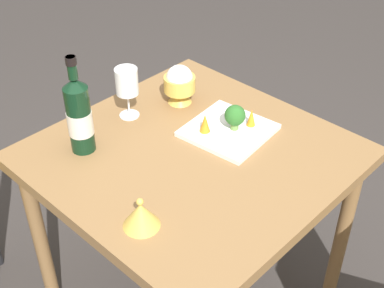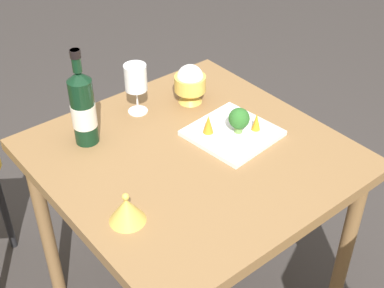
# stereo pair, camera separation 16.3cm
# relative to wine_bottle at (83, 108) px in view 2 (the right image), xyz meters

# --- Properties ---
(dining_table) EXTENTS (0.88, 0.88, 0.75)m
(dining_table) POSITION_rel_wine_bottle_xyz_m (-0.22, 0.26, -0.22)
(dining_table) COLOR olive
(dining_table) RESTS_ON ground_plane
(wine_bottle) EXTENTS (0.08, 0.08, 0.32)m
(wine_bottle) POSITION_rel_wine_bottle_xyz_m (0.00, 0.00, 0.00)
(wine_bottle) COLOR black
(wine_bottle) RESTS_ON dining_table
(wine_glass) EXTENTS (0.08, 0.08, 0.18)m
(wine_glass) POSITION_rel_wine_bottle_xyz_m (-0.22, -0.04, 0.00)
(wine_glass) COLOR white
(wine_glass) RESTS_ON dining_table
(rice_bowl) EXTENTS (0.11, 0.11, 0.14)m
(rice_bowl) POSITION_rel_wine_bottle_xyz_m (-0.40, 0.02, -0.05)
(rice_bowl) COLOR gold
(rice_bowl) RESTS_ON dining_table
(rice_bowl_lid) EXTENTS (0.10, 0.10, 0.09)m
(rice_bowl_lid) POSITION_rel_wine_bottle_xyz_m (0.10, 0.38, -0.09)
(rice_bowl_lid) COLOR gold
(rice_bowl_lid) RESTS_ON dining_table
(serving_plate) EXTENTS (0.27, 0.27, 0.02)m
(serving_plate) POSITION_rel_wine_bottle_xyz_m (-0.38, 0.27, -0.12)
(serving_plate) COLOR white
(serving_plate) RESTS_ON dining_table
(broccoli_floret) EXTENTS (0.07, 0.07, 0.09)m
(broccoli_floret) POSITION_rel_wine_bottle_xyz_m (-0.39, 0.28, -0.06)
(broccoli_floret) COLOR #729E4C
(broccoli_floret) RESTS_ON serving_plate
(carrot_garnish_left) EXTENTS (0.03, 0.03, 0.06)m
(carrot_garnish_left) POSITION_rel_wine_bottle_xyz_m (-0.44, 0.31, -0.08)
(carrot_garnish_left) COLOR orange
(carrot_garnish_left) RESTS_ON serving_plate
(carrot_garnish_right) EXTENTS (0.03, 0.03, 0.06)m
(carrot_garnish_right) POSITION_rel_wine_bottle_xyz_m (-0.31, 0.22, -0.08)
(carrot_garnish_right) COLOR orange
(carrot_garnish_right) RESTS_ON serving_plate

